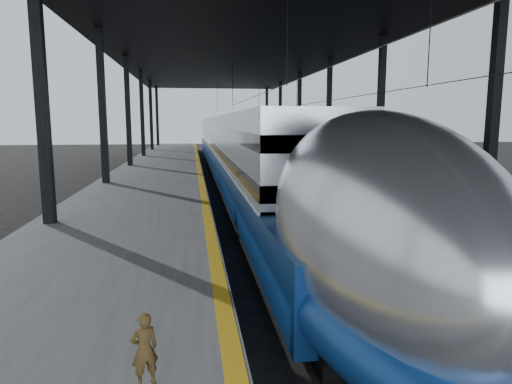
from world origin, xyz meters
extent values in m
plane|color=black|center=(0.00, 0.00, 0.00)|extent=(160.00, 160.00, 0.00)
cube|color=#4C4C4F|center=(-3.50, 20.00, 0.50)|extent=(6.00, 80.00, 1.00)
cube|color=gold|center=(-0.70, 20.00, 1.00)|extent=(0.30, 80.00, 0.01)
cube|color=slate|center=(1.28, 20.00, 0.08)|extent=(0.08, 80.00, 0.16)
cube|color=slate|center=(2.72, 20.00, 0.08)|extent=(0.08, 80.00, 0.16)
cube|color=slate|center=(6.28, 20.00, 0.08)|extent=(0.08, 80.00, 0.16)
cube|color=slate|center=(7.72, 20.00, 0.08)|extent=(0.08, 80.00, 0.16)
cube|color=black|center=(-5.80, 5.00, 4.50)|extent=(0.35, 0.35, 9.00)
cube|color=black|center=(9.60, 5.00, 4.50)|extent=(0.35, 0.35, 9.00)
cube|color=black|center=(-5.80, 15.00, 4.50)|extent=(0.35, 0.35, 9.00)
cube|color=black|center=(9.60, 15.00, 4.50)|extent=(0.35, 0.35, 9.00)
cube|color=black|center=(-5.80, 25.00, 4.50)|extent=(0.35, 0.35, 9.00)
cube|color=black|center=(9.60, 25.00, 4.50)|extent=(0.35, 0.35, 9.00)
cube|color=black|center=(-5.80, 35.00, 4.50)|extent=(0.35, 0.35, 9.00)
cube|color=black|center=(9.60, 35.00, 4.50)|extent=(0.35, 0.35, 9.00)
cube|color=black|center=(-5.80, 45.00, 4.50)|extent=(0.35, 0.35, 9.00)
cube|color=black|center=(9.60, 45.00, 4.50)|extent=(0.35, 0.35, 9.00)
cube|color=black|center=(-5.80, 55.00, 4.50)|extent=(0.35, 0.35, 9.00)
cube|color=black|center=(9.60, 55.00, 4.50)|extent=(0.35, 0.35, 9.00)
cube|color=black|center=(1.90, 20.00, 9.25)|extent=(18.00, 75.00, 0.45)
cylinder|color=slate|center=(2.00, 20.00, 5.50)|extent=(0.03, 74.00, 0.03)
cylinder|color=slate|center=(7.00, 20.00, 5.50)|extent=(0.03, 74.00, 0.03)
cube|color=silver|center=(2.00, 29.08, 2.47)|extent=(3.11, 57.00, 4.29)
cube|color=navy|center=(2.00, 27.58, 1.13)|extent=(3.20, 62.00, 1.66)
cube|color=silver|center=(2.00, 29.08, 1.99)|extent=(3.22, 57.00, 0.11)
cube|color=black|center=(2.00, 29.08, 3.70)|extent=(3.16, 57.00, 0.45)
cube|color=black|center=(2.00, 29.08, 2.47)|extent=(3.16, 57.00, 0.45)
ellipsoid|color=silver|center=(2.00, -2.42, 2.31)|extent=(3.11, 8.40, 4.29)
ellipsoid|color=navy|center=(2.00, -2.42, 1.07)|extent=(3.20, 8.40, 1.83)
ellipsoid|color=black|center=(2.00, -5.02, 3.17)|extent=(1.61, 2.20, 0.97)
cube|color=black|center=(2.00, -2.42, 0.20)|extent=(2.36, 2.60, 0.40)
cube|color=black|center=(2.00, 19.58, 0.20)|extent=(2.36, 2.60, 0.40)
cube|color=navy|center=(7.00, 17.23, 2.12)|extent=(2.97, 18.00, 4.03)
cube|color=gray|center=(7.00, 8.83, 2.12)|extent=(3.02, 1.20, 4.08)
cube|color=black|center=(7.00, 8.21, 3.02)|extent=(1.80, 0.06, 0.90)
cube|color=#9F0C17|center=(7.00, 8.21, 1.64)|extent=(1.27, 0.06, 0.58)
cube|color=gray|center=(7.00, 36.23, 2.12)|extent=(2.97, 18.00, 4.03)
cube|color=gray|center=(7.00, 55.23, 2.12)|extent=(2.97, 18.00, 4.03)
cube|color=black|center=(7.00, 11.23, 0.18)|extent=(2.33, 2.40, 0.36)
cube|color=black|center=(7.00, 33.23, 0.18)|extent=(2.33, 2.40, 0.36)
imported|color=#503B1A|center=(-1.83, -4.90, 1.47)|extent=(0.41, 0.35, 0.95)
camera|label=1|loc=(-1.20, -10.29, 4.24)|focal=32.00mm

